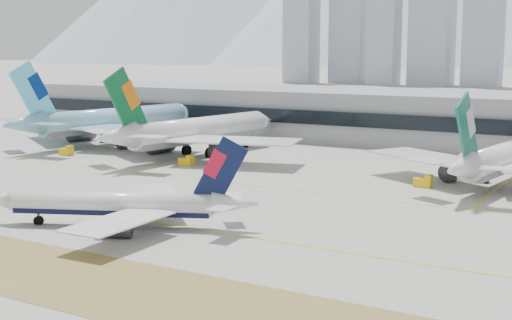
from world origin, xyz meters
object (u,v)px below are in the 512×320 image
Objects in this scene: terminal at (434,118)px; widebody_eva at (195,132)px; taxiing_airliner at (122,205)px; widebody_korean at (109,122)px; widebody_cathay at (502,159)px.

widebody_eva is at bearing -128.04° from terminal.
taxiing_airliner is 101.31m from widebody_korean.
widebody_korean is at bearing -70.42° from taxiing_airliner.
terminal is at bearing 35.02° from widebody_cathay.
taxiing_airliner is at bearing 153.40° from widebody_cathay.
terminal is (11.71, 124.67, 3.95)m from taxiing_airliner.
widebody_cathay is at bearing -83.89° from widebody_eva.
widebody_cathay is (76.97, -1.02, -0.93)m from widebody_eva.
terminal is (45.34, 57.94, 1.15)m from widebody_eva.
terminal is at bearing -31.17° from widebody_eva.
widebody_cathay is (112.72, -8.05, -1.23)m from widebody_korean.
widebody_korean reaches higher than terminal.
widebody_eva is 0.24× the size of terminal.
taxiing_airliner is 0.60× the size of widebody_korean.
terminal reaches higher than taxiing_airliner.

